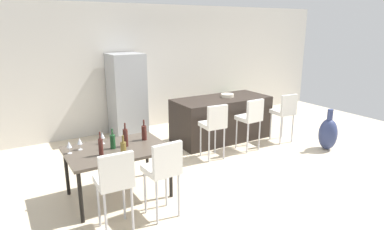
% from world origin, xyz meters
% --- Properties ---
extents(ground_plane, '(10.00, 10.00, 0.00)m').
position_xyz_m(ground_plane, '(0.00, 0.00, 0.00)').
color(ground_plane, beige).
extents(back_wall, '(10.00, 0.12, 2.90)m').
position_xyz_m(back_wall, '(0.00, 2.65, 1.45)').
color(back_wall, beige).
rests_on(back_wall, ground_plane).
extents(kitchen_island, '(2.09, 0.95, 0.92)m').
position_xyz_m(kitchen_island, '(0.56, 0.91, 0.46)').
color(kitchen_island, black).
rests_on(kitchen_island, ground_plane).
extents(bar_chair_left, '(0.43, 0.43, 1.05)m').
position_xyz_m(bar_chair_left, '(-0.22, 0.05, 0.70)').
color(bar_chair_left, silver).
rests_on(bar_chair_left, ground_plane).
extents(bar_chair_middle, '(0.42, 0.42, 1.05)m').
position_xyz_m(bar_chair_middle, '(0.65, 0.05, 0.70)').
color(bar_chair_middle, silver).
rests_on(bar_chair_middle, ground_plane).
extents(bar_chair_right, '(0.43, 0.43, 1.05)m').
position_xyz_m(bar_chair_right, '(1.58, 0.05, 0.70)').
color(bar_chair_right, silver).
rests_on(bar_chair_right, ground_plane).
extents(dining_table, '(1.39, 0.97, 0.74)m').
position_xyz_m(dining_table, '(-2.21, -0.37, 0.68)').
color(dining_table, '#4C4238').
rests_on(dining_table, ground_plane).
extents(dining_chair_near, '(0.41, 0.41, 1.05)m').
position_xyz_m(dining_chair_near, '(-2.52, -1.22, 0.70)').
color(dining_chair_near, silver).
rests_on(dining_chair_near, ground_plane).
extents(dining_chair_far, '(0.42, 0.42, 1.05)m').
position_xyz_m(dining_chair_far, '(-1.89, -1.22, 0.70)').
color(dining_chair_far, silver).
rests_on(dining_chair_far, ground_plane).
extents(wine_bottle_middle, '(0.07, 0.07, 0.35)m').
position_xyz_m(wine_bottle_middle, '(-2.06, -0.36, 0.88)').
color(wine_bottle_middle, '#471E19').
rests_on(wine_bottle_middle, dining_table).
extents(wine_bottle_inner, '(0.07, 0.07, 0.32)m').
position_xyz_m(wine_bottle_inner, '(-2.25, -0.78, 0.86)').
color(wine_bottle_inner, brown).
rests_on(wine_bottle_inner, dining_table).
extents(wine_bottle_right, '(0.06, 0.06, 0.33)m').
position_xyz_m(wine_bottle_right, '(-2.47, -0.52, 0.86)').
color(wine_bottle_right, '#471E19').
rests_on(wine_bottle_right, dining_table).
extents(wine_bottle_end, '(0.08, 0.08, 0.32)m').
position_xyz_m(wine_bottle_end, '(-1.73, -0.24, 0.86)').
color(wine_bottle_end, '#471E19').
rests_on(wine_bottle_end, dining_table).
extents(wine_bottle_corner, '(0.07, 0.07, 0.29)m').
position_xyz_m(wine_bottle_corner, '(-2.25, -0.35, 0.85)').
color(wine_bottle_corner, '#194723').
rests_on(wine_bottle_corner, dining_table).
extents(wine_glass_left, '(0.07, 0.07, 0.17)m').
position_xyz_m(wine_glass_left, '(-2.66, -0.16, 0.86)').
color(wine_glass_left, silver).
rests_on(wine_glass_left, dining_table).
extents(wine_glass_far, '(0.07, 0.07, 0.17)m').
position_xyz_m(wine_glass_far, '(-2.32, -0.08, 0.86)').
color(wine_glass_far, silver).
rests_on(wine_glass_far, dining_table).
extents(wine_glass_near, '(0.07, 0.07, 0.17)m').
position_xyz_m(wine_glass_near, '(-2.82, -0.23, 0.86)').
color(wine_glass_near, silver).
rests_on(wine_glass_near, dining_table).
extents(refrigerator, '(0.72, 0.68, 1.84)m').
position_xyz_m(refrigerator, '(-1.08, 2.21, 0.92)').
color(refrigerator, '#939699').
rests_on(refrigerator, ground_plane).
extents(fruit_bowl, '(0.27, 0.27, 0.07)m').
position_xyz_m(fruit_bowl, '(0.72, 0.92, 0.96)').
color(fruit_bowl, beige).
rests_on(fruit_bowl, kitchen_island).
extents(floor_vase, '(0.36, 0.36, 0.83)m').
position_xyz_m(floor_vase, '(2.02, -0.72, 0.33)').
color(floor_vase, navy).
rests_on(floor_vase, ground_plane).
extents(potted_plant, '(0.38, 0.38, 0.58)m').
position_xyz_m(potted_plant, '(1.88, 2.20, 0.34)').
color(potted_plant, '#38383D').
rests_on(potted_plant, ground_plane).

